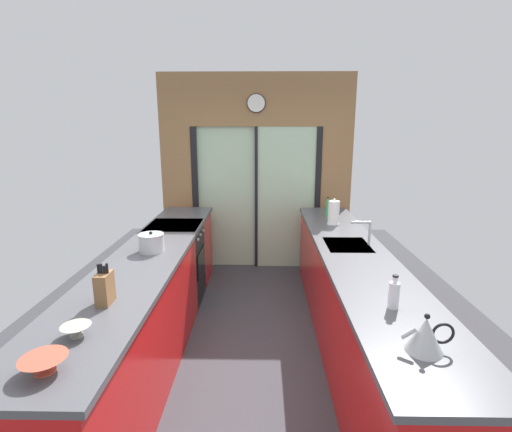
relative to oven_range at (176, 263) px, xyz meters
The scene contains 14 objects.
ground_plane 1.21m from the oven_range, 35.58° to the right, with size 5.04×7.60×0.02m, color #38383D.
back_wall_unit 1.81m from the oven_range, 51.68° to the left, with size 2.64×0.12×2.70m.
left_counter_run 1.12m from the oven_range, 90.08° to the right, with size 0.62×3.80×0.92m.
right_counter_run 2.05m from the oven_range, 27.56° to the right, with size 0.62×3.80×0.92m.
sink_faucet 2.17m from the oven_range, 19.63° to the right, with size 0.19×0.02×0.23m.
oven_range is the anchor object (origin of this frame).
mixing_bowl_near 2.66m from the oven_range, 89.60° to the right, with size 0.21×0.21×0.07m.
mixing_bowl_far 2.37m from the oven_range, 89.54° to the right, with size 0.16×0.16×0.06m.
knife_block 2.02m from the oven_range, 89.45° to the right, with size 0.08×0.14×0.27m.
stock_pot 1.08m from the oven_range, 88.87° to the right, with size 0.22×0.22×0.19m.
kettle 3.06m from the oven_range, 53.30° to the right, with size 0.26×0.18×0.20m.
soap_bottle_near 2.72m from the oven_range, 47.54° to the right, with size 0.07×0.07×0.22m.
soap_bottle_far 1.93m from the oven_range, 13.30° to the left, with size 0.05×0.05×0.24m.
paper_towel_roll 1.90m from the oven_range, ahead, with size 0.14×0.14×0.30m.
Camera 1 is at (0.09, -2.83, 2.00)m, focal length 26.34 mm.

